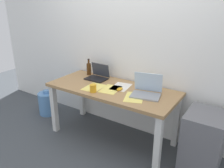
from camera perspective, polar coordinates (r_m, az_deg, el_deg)
name	(u,v)px	position (r m, az deg, el deg)	size (l,w,h in m)	color
ground_plane	(112,137)	(3.25, 0.00, -13.09)	(8.00, 8.00, 0.00)	#42474C
back_wall	(129,39)	(3.10, 4.34, 11.20)	(5.20, 0.08, 2.60)	white
desk	(112,95)	(2.95, 0.00, -2.77)	(1.67, 0.72, 0.74)	#A37A4C
laptop_left	(98,76)	(3.22, -3.59, 2.07)	(0.29, 0.23, 0.21)	black
laptop_right	(146,91)	(2.70, 8.59, -1.65)	(0.38, 0.32, 0.25)	gray
beer_bottle	(89,69)	(3.39, -5.78, 3.85)	(0.07, 0.07, 0.24)	#47280F
computer_mouse	(120,89)	(2.82, 1.94, -1.27)	(0.06, 0.10, 0.03)	gold
coffee_mug	(93,88)	(2.77, -4.74, -1.05)	(0.08, 0.08, 0.10)	gold
paper_sheet_center	(110,89)	(2.86, -0.43, -1.30)	(0.21, 0.30, 0.00)	#F4E06B
paper_sheet_near_back	(121,87)	(2.94, 2.22, -0.68)	(0.21, 0.30, 0.00)	white
paper_sheet_front_right	(134,97)	(2.64, 5.56, -3.30)	(0.21, 0.30, 0.00)	#F4E06B
paper_yellow_folder	(94,87)	(2.92, -4.58, -0.82)	(0.21, 0.30, 0.00)	#F4E06B
water_cooler_jug	(47,103)	(3.92, -15.80, -4.62)	(0.29, 0.29, 0.41)	#598CC6
filing_cabinet	(203,141)	(2.76, 21.70, -13.17)	(0.40, 0.48, 0.68)	slate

